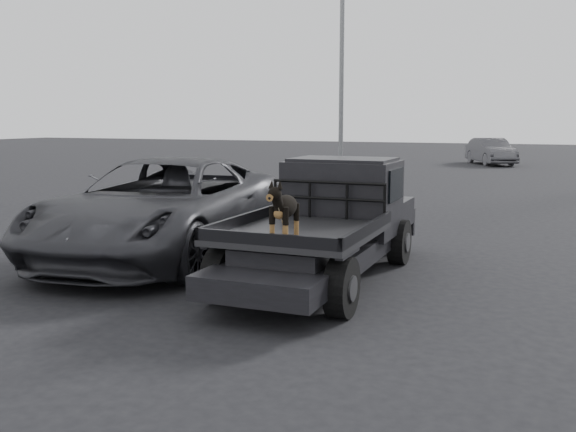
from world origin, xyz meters
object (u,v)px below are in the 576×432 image
at_px(flatbed_ute, 323,250).
at_px(parked_suv, 164,208).
at_px(dog, 284,211).
at_px(distant_car_a, 491,151).

xyz_separation_m(flatbed_ute, parked_suv, (-3.20, 0.57, 0.41)).
relative_size(dog, distant_car_a, 0.17).
bearing_deg(parked_suv, distant_car_a, 76.20).
bearing_deg(flatbed_ute, distant_car_a, 89.82).
height_order(flatbed_ute, distant_car_a, distant_car_a).
height_order(flatbed_ute, dog, dog).
distance_m(dog, distant_car_a, 28.91).
distance_m(flatbed_ute, dog, 1.93).
bearing_deg(parked_suv, dog, -41.96).
distance_m(flatbed_ute, parked_suv, 3.28).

